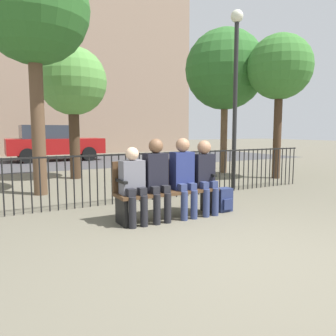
# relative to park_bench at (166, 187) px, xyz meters

# --- Properties ---
(ground_plane) EXTENTS (80.00, 80.00, 0.00)m
(ground_plane) POSITION_rel_park_bench_xyz_m (0.00, -1.96, -0.49)
(ground_plane) COLOR #605B4C
(park_bench) EXTENTS (1.67, 0.45, 0.92)m
(park_bench) POSITION_rel_park_bench_xyz_m (0.00, 0.00, 0.00)
(park_bench) COLOR #4C331E
(park_bench) RESTS_ON ground
(seated_person_0) EXTENTS (0.34, 0.39, 1.14)m
(seated_person_0) POSITION_rel_park_bench_xyz_m (-0.61, -0.13, 0.15)
(seated_person_0) COLOR black
(seated_person_0) RESTS_ON ground
(seated_person_1) EXTENTS (0.34, 0.39, 1.26)m
(seated_person_1) POSITION_rel_park_bench_xyz_m (-0.22, -0.13, 0.22)
(seated_person_1) COLOR black
(seated_person_1) RESTS_ON ground
(seated_person_2) EXTENTS (0.34, 0.39, 1.26)m
(seated_person_2) POSITION_rel_park_bench_xyz_m (0.25, -0.12, 0.22)
(seated_person_2) COLOR navy
(seated_person_2) RESTS_ON ground
(seated_person_3) EXTENTS (0.34, 0.39, 1.22)m
(seated_person_3) POSITION_rel_park_bench_xyz_m (0.67, -0.13, 0.20)
(seated_person_3) COLOR navy
(seated_person_3) RESTS_ON ground
(backpack) EXTENTS (0.26, 0.23, 0.40)m
(backpack) POSITION_rel_park_bench_xyz_m (1.06, -0.14, -0.30)
(backpack) COLOR navy
(backpack) RESTS_ON ground
(fence_railing) EXTENTS (9.01, 0.03, 0.95)m
(fence_railing) POSITION_rel_park_bench_xyz_m (-0.02, 1.29, 0.07)
(fence_railing) COLOR black
(fence_railing) RESTS_ON ground
(tree_0) EXTENTS (2.30, 2.30, 5.04)m
(tree_0) POSITION_rel_park_bench_xyz_m (-1.48, 2.95, 3.35)
(tree_0) COLOR brown
(tree_0) RESTS_ON ground
(tree_1) EXTENTS (1.90, 1.90, 3.71)m
(tree_1) POSITION_rel_park_bench_xyz_m (-0.25, 5.02, 2.23)
(tree_1) COLOR #422D1E
(tree_1) RESTS_ON ground
(tree_2) EXTENTS (1.81, 1.81, 4.06)m
(tree_2) POSITION_rel_park_bench_xyz_m (4.87, 2.25, 2.63)
(tree_2) COLOR #422D1E
(tree_2) RESTS_ON ground
(tree_3) EXTENTS (2.55, 2.55, 4.60)m
(tree_3) POSITION_rel_park_bench_xyz_m (4.36, 4.03, 2.82)
(tree_3) COLOR brown
(tree_3) RESTS_ON ground
(lamp_post) EXTENTS (0.28, 0.28, 4.08)m
(lamp_post) POSITION_rel_park_bench_xyz_m (2.64, 1.49, 2.17)
(lamp_post) COLOR black
(lamp_post) RESTS_ON ground
(street_surface) EXTENTS (24.00, 6.00, 0.01)m
(street_surface) POSITION_rel_park_bench_xyz_m (0.00, 10.04, -0.49)
(street_surface) COLOR #3D3D3F
(street_surface) RESTS_ON ground
(parked_car_0) EXTENTS (4.20, 1.94, 1.62)m
(parked_car_0) POSITION_rel_park_bench_xyz_m (0.23, 11.23, 0.35)
(parked_car_0) COLOR maroon
(parked_car_0) RESTS_ON ground
(building_facade) EXTENTS (20.00, 6.00, 16.09)m
(building_facade) POSITION_rel_park_bench_xyz_m (0.00, 18.04, 7.55)
(building_facade) COLOR gray
(building_facade) RESTS_ON ground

